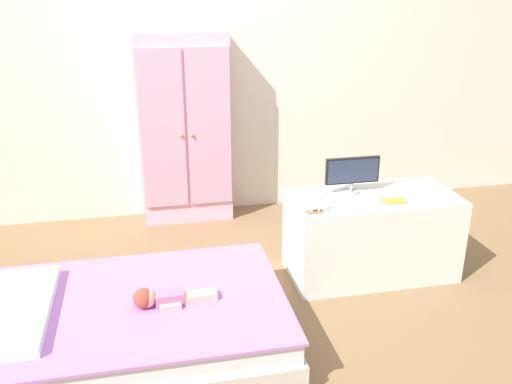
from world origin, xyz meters
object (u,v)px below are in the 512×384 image
Objects in this scene: doll at (160,298)px; wardrobe at (185,130)px; tv_monitor at (352,172)px; bed at (137,326)px; rocking_horse_toy at (316,205)px; tv_stand at (371,235)px; book_orange at (394,201)px.

wardrobe is (0.28, 1.60, 0.38)m from doll.
doll is at bearing -152.42° from tv_monitor.
wardrobe reaches higher than bed.
bed is 13.56× the size of rocking_horse_toy.
tv_stand is (1.29, 0.53, -0.05)m from doll.
wardrobe is at bearing 132.14° from tv_monitor.
doll is 1.39m from tv_stand.
rocking_horse_toy reaches higher than tv_stand.
bed is at bearing -165.93° from book_orange.
wardrobe is 1.38m from rocking_horse_toy.
doll reaches higher than bed.
doll is 1.44m from book_orange.
doll is 0.29× the size of wardrobe.
doll is 1.20× the size of tv_monitor.
tv_stand is at bearing 124.63° from book_orange.
tv_monitor is at bearing 23.42° from bed.
tv_stand is 0.54m from rocking_horse_toy.
tv_monitor is 2.46× the size of book_orange.
doll is 2.94× the size of book_orange.
tv_stand is at bearing -46.67° from wardrobe.
rocking_horse_toy is at bearing 17.48° from bed.
bed is 1.49m from tv_stand.
doll is 1.67m from wardrobe.
rocking_horse_toy is (-0.30, -0.25, -0.08)m from tv_monitor.
tv_monitor is at bearing -47.86° from wardrobe.
book_orange is (0.19, -0.19, -0.12)m from tv_monitor.
book_orange is at bearing -47.38° from wardrobe.
tv_stand is at bearing 22.43° from doll.
bed is at bearing -162.52° from rocking_horse_toy.
book_orange is (1.48, 0.37, 0.38)m from bed.
tv_monitor reaches higher than doll.
rocking_horse_toy is 0.49m from book_orange.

